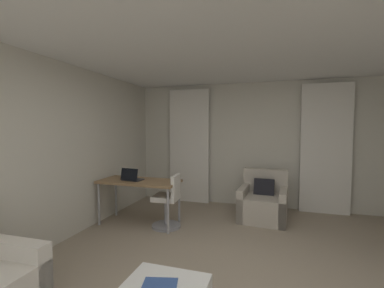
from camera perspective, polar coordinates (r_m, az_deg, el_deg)
name	(u,v)px	position (r m, az deg, el deg)	size (l,w,h in m)	color
ground_plane	(230,288)	(3.08, 8.35, -28.80)	(12.00, 12.00, 0.00)	gray
wall_window	(253,145)	(5.63, 13.22, -0.14)	(5.12, 0.06, 2.60)	beige
wall_left	(36,155)	(3.91, -31.21, -2.09)	(0.06, 6.12, 2.60)	beige
ceiling	(232,27)	(2.79, 8.87, 24.12)	(5.12, 6.12, 0.06)	white
curtain_left_panel	(189,146)	(5.77, -0.63, -0.46)	(0.90, 0.06, 2.50)	silver
curtain_right_panel	(326,149)	(5.58, 27.35, -0.98)	(0.90, 0.06, 2.50)	silver
armchair	(263,203)	(4.98, 15.42, -12.45)	(0.87, 0.89, 0.87)	#B2A899
desk	(139,184)	(4.57, -11.54, -8.64)	(1.37, 0.61, 0.76)	olive
desk_chair	(168,204)	(4.42, -5.23, -13.02)	(0.48, 0.48, 0.88)	gray
laptop	(132,178)	(4.56, -13.13, -7.28)	(0.34, 0.27, 0.22)	#2D2D33
magazine_open	(160,285)	(2.41, -7.12, -28.43)	(0.32, 0.26, 0.01)	#335193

